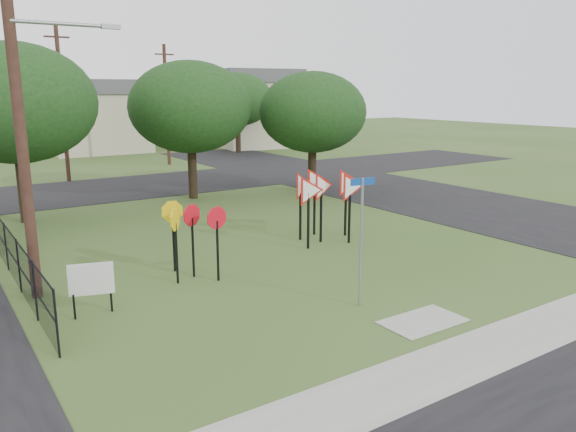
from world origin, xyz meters
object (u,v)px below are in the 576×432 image
object	(u,v)px
street_name_sign	(361,235)
info_board	(91,281)
yield_sign_cluster	(324,189)
stop_sign_cluster	(189,223)

from	to	relation	value
street_name_sign	info_board	bearing A→B (deg)	151.60
street_name_sign	yield_sign_cluster	size ratio (longest dim) A/B	0.99
street_name_sign	yield_sign_cluster	bearing A→B (deg)	60.99
street_name_sign	yield_sign_cluster	world-z (taller)	street_name_sign
street_name_sign	yield_sign_cluster	xyz separation A→B (m)	(3.09, 5.58, 0.04)
stop_sign_cluster	yield_sign_cluster	xyz separation A→B (m)	(5.76, 1.17, 0.26)
stop_sign_cluster	info_board	distance (m)	3.47
street_name_sign	info_board	xyz separation A→B (m)	(-5.81, 3.14, -0.98)
yield_sign_cluster	stop_sign_cluster	bearing A→B (deg)	-168.47
stop_sign_cluster	yield_sign_cluster	bearing A→B (deg)	11.53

